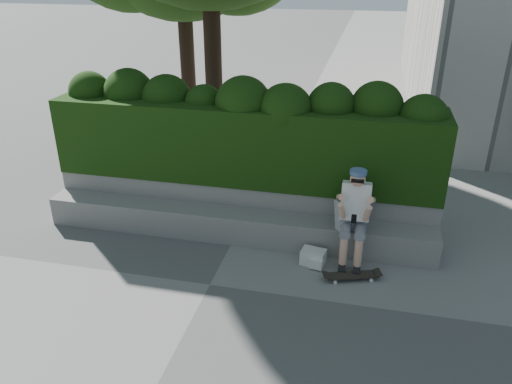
% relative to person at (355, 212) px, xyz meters
% --- Properties ---
extents(ground, '(80.00, 80.00, 0.00)m').
position_rel_person_xyz_m(ground, '(-1.79, -1.07, -0.75)').
color(ground, slate).
rests_on(ground, ground).
extents(bench_ledge, '(6.00, 0.45, 0.45)m').
position_rel_person_xyz_m(bench_ledge, '(-1.79, 0.18, -0.53)').
color(bench_ledge, gray).
rests_on(bench_ledge, ground).
extents(planter_wall, '(6.00, 0.50, 0.75)m').
position_rel_person_xyz_m(planter_wall, '(-1.79, 0.66, -0.38)').
color(planter_wall, gray).
rests_on(planter_wall, ground).
extents(hedge, '(6.00, 1.00, 1.20)m').
position_rel_person_xyz_m(hedge, '(-1.79, 0.88, 0.60)').
color(hedge, black).
rests_on(hedge, planter_wall).
extents(person, '(0.40, 0.76, 1.38)m').
position_rel_person_xyz_m(person, '(0.00, 0.00, 0.00)').
color(person, slate).
rests_on(person, ground).
extents(skateboard, '(0.73, 0.39, 0.07)m').
position_rel_person_xyz_m(skateboard, '(0.05, -0.52, -0.69)').
color(skateboard, black).
rests_on(skateboard, ground).
extents(backpack_plaid, '(0.34, 0.29, 0.43)m').
position_rel_person_xyz_m(backpack_plaid, '(-0.11, 0.08, -0.08)').
color(backpack_plaid, silver).
rests_on(backpack_plaid, bench_ledge).
extents(backpack_ground, '(0.37, 0.29, 0.22)m').
position_rel_person_xyz_m(backpack_ground, '(-0.51, -0.25, -0.64)').
color(backpack_ground, beige).
rests_on(backpack_ground, ground).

